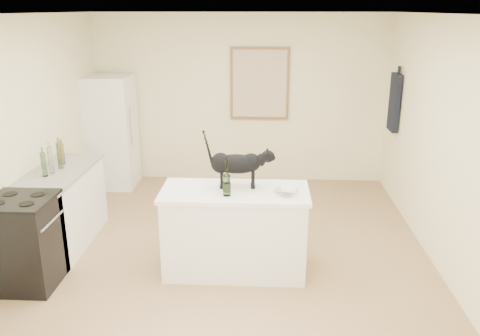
# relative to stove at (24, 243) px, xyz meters

# --- Properties ---
(floor) EXTENTS (5.50, 5.50, 0.00)m
(floor) POSITION_rel_stove_xyz_m (1.95, 0.60, -0.45)
(floor) COLOR #9F7B55
(floor) RESTS_ON ground
(ceiling) EXTENTS (5.50, 5.50, 0.00)m
(ceiling) POSITION_rel_stove_xyz_m (1.95, 0.60, 2.15)
(ceiling) COLOR white
(ceiling) RESTS_ON ground
(wall_back) EXTENTS (4.50, 0.00, 4.50)m
(wall_back) POSITION_rel_stove_xyz_m (1.95, 3.35, 0.85)
(wall_back) COLOR #F4EABD
(wall_back) RESTS_ON ground
(wall_front) EXTENTS (4.50, 0.00, 4.50)m
(wall_front) POSITION_rel_stove_xyz_m (1.95, -2.15, 0.85)
(wall_front) COLOR #F4EABD
(wall_front) RESTS_ON ground
(wall_left) EXTENTS (0.00, 5.50, 5.50)m
(wall_left) POSITION_rel_stove_xyz_m (-0.30, 0.60, 0.85)
(wall_left) COLOR #F4EABD
(wall_left) RESTS_ON ground
(wall_right) EXTENTS (0.00, 5.50, 5.50)m
(wall_right) POSITION_rel_stove_xyz_m (4.20, 0.60, 0.85)
(wall_right) COLOR #F4EABD
(wall_right) RESTS_ON ground
(island_base) EXTENTS (1.44, 0.67, 0.86)m
(island_base) POSITION_rel_stove_xyz_m (2.05, 0.40, -0.02)
(island_base) COLOR white
(island_base) RESTS_ON floor
(island_top) EXTENTS (1.50, 0.70, 0.04)m
(island_top) POSITION_rel_stove_xyz_m (2.05, 0.40, 0.43)
(island_top) COLOR white
(island_top) RESTS_ON island_base
(left_cabinets) EXTENTS (0.60, 1.40, 0.86)m
(left_cabinets) POSITION_rel_stove_xyz_m (0.00, 0.90, -0.02)
(left_cabinets) COLOR white
(left_cabinets) RESTS_ON floor
(left_countertop) EXTENTS (0.62, 1.44, 0.04)m
(left_countertop) POSITION_rel_stove_xyz_m (0.00, 0.90, 0.43)
(left_countertop) COLOR gray
(left_countertop) RESTS_ON left_cabinets
(stove) EXTENTS (0.60, 0.60, 0.90)m
(stove) POSITION_rel_stove_xyz_m (0.00, 0.00, 0.00)
(stove) COLOR black
(stove) RESTS_ON floor
(fridge) EXTENTS (0.68, 0.68, 1.70)m
(fridge) POSITION_rel_stove_xyz_m (0.00, 2.95, 0.40)
(fridge) COLOR white
(fridge) RESTS_ON floor
(artwork_frame) EXTENTS (0.90, 0.03, 1.10)m
(artwork_frame) POSITION_rel_stove_xyz_m (2.25, 3.32, 1.10)
(artwork_frame) COLOR brown
(artwork_frame) RESTS_ON wall_back
(artwork_canvas) EXTENTS (0.82, 0.00, 1.02)m
(artwork_canvas) POSITION_rel_stove_xyz_m (2.25, 3.30, 1.10)
(artwork_canvas) COLOR beige
(artwork_canvas) RESTS_ON wall_back
(hanging_garment) EXTENTS (0.08, 0.34, 0.80)m
(hanging_garment) POSITION_rel_stove_xyz_m (4.14, 2.65, 0.95)
(hanging_garment) COLOR black
(hanging_garment) RESTS_ON wall_right
(black_cat) EXTENTS (0.65, 0.23, 0.45)m
(black_cat) POSITION_rel_stove_xyz_m (2.06, 0.49, 0.67)
(black_cat) COLOR black
(black_cat) RESTS_ON island_top
(wine_bottle) EXTENTS (0.10, 0.10, 0.36)m
(wine_bottle) POSITION_rel_stove_xyz_m (1.98, 0.25, 0.63)
(wine_bottle) COLOR #2A5020
(wine_bottle) RESTS_ON island_top
(glass_bowl) EXTENTS (0.29, 0.29, 0.06)m
(glass_bowl) POSITION_rel_stove_xyz_m (2.57, 0.29, 0.48)
(glass_bowl) COLOR white
(glass_bowl) RESTS_ON island_top
(fridge_paper) EXTENTS (0.02, 0.14, 0.18)m
(fridge_paper) POSITION_rel_stove_xyz_m (0.34, 2.95, 0.79)
(fridge_paper) COLOR silver
(fridge_paper) RESTS_ON fridge
(counter_bottle_cluster) EXTENTS (0.12, 0.51, 0.30)m
(counter_bottle_cluster) POSITION_rel_stove_xyz_m (-0.02, 0.92, 0.59)
(counter_bottle_cluster) COLOR #27501A
(counter_bottle_cluster) RESTS_ON left_countertop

